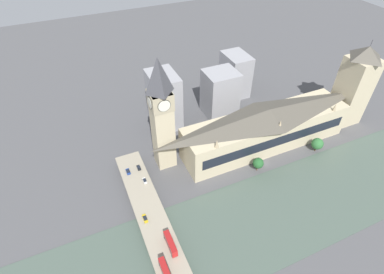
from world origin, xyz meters
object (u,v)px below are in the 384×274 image
(clock_tower, at_px, (162,114))
(car_northbound_tail, at_px, (145,218))
(victoria_tower, at_px, (354,86))
(car_northbound_mid, at_px, (128,172))
(parliament_hall, at_px, (266,128))
(road_bridge, at_px, (166,253))
(car_southbound_extra, at_px, (139,168))
(double_decker_bus_rear, at_px, (170,243))
(double_decker_bus_lead, at_px, (165,271))
(car_southbound_tail, at_px, (145,181))

(clock_tower, relative_size, car_northbound_tail, 14.20)
(victoria_tower, relative_size, car_northbound_mid, 13.17)
(clock_tower, distance_m, car_northbound_tail, 52.57)
(parliament_hall, height_order, car_northbound_mid, parliament_hall)
(road_bridge, bearing_deg, car_southbound_extra, -3.65)
(clock_tower, distance_m, car_northbound_mid, 37.54)
(victoria_tower, distance_m, double_decker_bus_rear, 151.33)
(car_northbound_mid, bearing_deg, victoria_tower, -92.41)
(double_decker_bus_lead, bearing_deg, clock_tower, -19.88)
(victoria_tower, height_order, car_northbound_tail, victoria_tower)
(double_decker_bus_lead, xyz_separation_m, car_southbound_extra, (61.21, -6.65, -2.11))
(parliament_hall, height_order, car_southbound_extra, parliament_hall)
(car_northbound_mid, distance_m, car_northbound_tail, 32.47)
(road_bridge, distance_m, double_decker_bus_rear, 4.93)
(parliament_hall, bearing_deg, car_northbound_tail, 107.09)
(car_northbound_tail, bearing_deg, road_bridge, -170.46)
(victoria_tower, xyz_separation_m, double_decker_bus_rear, (-43.98, 143.57, -18.83))
(double_decker_bus_rear, height_order, car_southbound_extra, double_decker_bus_rear)
(double_decker_bus_rear, bearing_deg, double_decker_bus_lead, 149.24)
(parliament_hall, relative_size, victoria_tower, 1.82)
(parliament_hall, distance_m, double_decker_bus_lead, 101.06)
(parliament_hall, height_order, victoria_tower, victoria_tower)
(double_decker_bus_lead, height_order, double_decker_bus_rear, double_decker_bus_lead)
(car_southbound_extra, bearing_deg, parliament_hall, -95.00)
(road_bridge, bearing_deg, victoria_tower, -72.70)
(clock_tower, distance_m, double_decker_bus_lead, 74.29)
(road_bridge, height_order, car_northbound_mid, car_northbound_mid)
(victoria_tower, relative_size, car_southbound_extra, 14.58)
(double_decker_bus_rear, xyz_separation_m, car_southbound_tail, (40.31, -0.63, -1.88))
(parliament_hall, bearing_deg, car_southbound_tail, 92.64)
(car_northbound_mid, relative_size, car_northbound_tail, 0.92)
(car_northbound_mid, bearing_deg, double_decker_bus_rear, -173.47)
(car_northbound_mid, xyz_separation_m, car_southbound_extra, (0.52, -6.20, -0.08))
(parliament_hall, bearing_deg, double_decker_bus_lead, 122.59)
(road_bridge, bearing_deg, car_northbound_mid, 3.15)
(victoria_tower, bearing_deg, car_northbound_tail, 99.92)
(car_northbound_mid, bearing_deg, car_northbound_tail, 179.27)
(double_decker_bus_rear, bearing_deg, car_southbound_tail, -0.89)
(road_bridge, relative_size, double_decker_bus_lead, 12.73)
(clock_tower, xyz_separation_m, car_southbound_tail, (-14.23, 16.65, -29.37))
(car_northbound_tail, distance_m, car_southbound_extra, 33.64)
(parliament_hall, xyz_separation_m, clock_tower, (10.62, 61.53, 21.86))
(road_bridge, relative_size, car_northbound_tail, 27.96)
(car_northbound_mid, bearing_deg, car_southbound_extra, -85.23)
(car_northbound_tail, bearing_deg, car_southbound_tail, -16.79)
(double_decker_bus_lead, xyz_separation_m, car_northbound_mid, (60.69, -0.46, -2.03))
(clock_tower, xyz_separation_m, double_decker_bus_rear, (-54.54, 17.28, -27.49))
(clock_tower, bearing_deg, victoria_tower, -94.78)
(double_decker_bus_lead, relative_size, double_decker_bus_rear, 0.92)
(road_bridge, relative_size, double_decker_bus_rear, 11.66)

